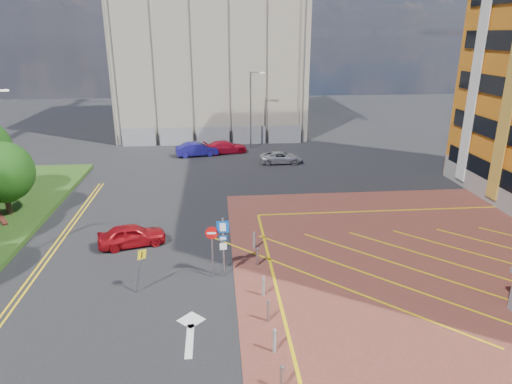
{
  "coord_description": "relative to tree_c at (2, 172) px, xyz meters",
  "views": [
    {
      "loc": [
        0.28,
        -19.47,
        11.69
      ],
      "look_at": [
        2.39,
        3.89,
        3.48
      ],
      "focal_mm": 32.0,
      "sensor_mm": 36.0,
      "label": 1
    }
  ],
  "objects": [
    {
      "name": "car_blue_back",
      "position": [
        11.88,
        15.27,
        -2.51
      ],
      "size": [
        4.38,
        2.25,
        1.38
      ],
      "primitive_type": "imported",
      "rotation": [
        0.0,
        0.0,
        1.77
      ],
      "color": "navy",
      "rests_on": "ground"
    },
    {
      "name": "construction_building",
      "position": [
        13.5,
        30.0,
        7.81
      ],
      "size": [
        21.2,
        19.2,
        22.0
      ],
      "primitive_type": "cube",
      "color": "#A19683",
      "rests_on": "ground"
    },
    {
      "name": "car_red_back",
      "position": [
        14.76,
        16.13,
        -2.55
      ],
      "size": [
        4.73,
        2.87,
        1.28
      ],
      "primitive_type": "imported",
      "rotation": [
        0.0,
        0.0,
        1.83
      ],
      "color": "red",
      "rests_on": "ground"
    },
    {
      "name": "bollard_row",
      "position": [
        15.8,
        -11.67,
        -2.72
      ],
      "size": [
        0.14,
        11.14,
        0.9
      ],
      "color": "#9EA0A8",
      "rests_on": "forecourt"
    },
    {
      "name": "car_silver_back",
      "position": [
        19.9,
        11.85,
        -2.63
      ],
      "size": [
        4.06,
        1.9,
        1.12
      ],
      "primitive_type": "imported",
      "rotation": [
        0.0,
        0.0,
        1.58
      ],
      "color": "#B2B1B9",
      "rests_on": "ground"
    },
    {
      "name": "warning_sign",
      "position": [
        10.08,
        -10.14,
        -1.76
      ],
      "size": [
        0.66,
        0.4,
        2.25
      ],
      "color": "#9EA0A8",
      "rests_on": "ground"
    },
    {
      "name": "tree_c",
      "position": [
        0.0,
        0.0,
        0.0
      ],
      "size": [
        4.0,
        4.0,
        4.9
      ],
      "color": "#3D2B1C",
      "rests_on": "grass_bed"
    },
    {
      "name": "car_red_left",
      "position": [
        8.8,
        -4.94,
        -2.54
      ],
      "size": [
        4.08,
        2.46,
        1.3
      ],
      "primitive_type": "imported",
      "rotation": [
        0.0,
        0.0,
        1.83
      ],
      "color": "#A30E15",
      "rests_on": "ground"
    },
    {
      "name": "lamp_back",
      "position": [
        17.58,
        18.0,
        1.17
      ],
      "size": [
        1.53,
        0.16,
        8.0
      ],
      "color": "#9EA0A8",
      "rests_on": "ground"
    },
    {
      "name": "construction_fence",
      "position": [
        14.5,
        20.0,
        -2.19
      ],
      "size": [
        21.6,
        0.06,
        2.0
      ],
      "primitive_type": "cube",
      "color": "gray",
      "rests_on": "ground"
    },
    {
      "name": "forecourt",
      "position": [
        27.5,
        -10.0,
        -3.18
      ],
      "size": [
        26.0,
        26.0,
        0.02
      ],
      "primitive_type": "cube",
      "color": "brown",
      "rests_on": "ground"
    },
    {
      "name": "ground",
      "position": [
        13.5,
        -10.0,
        -3.19
      ],
      "size": [
        140.0,
        140.0,
        0.0
      ],
      "primitive_type": "plane",
      "color": "black",
      "rests_on": "ground"
    },
    {
      "name": "sign_cluster",
      "position": [
        13.8,
        -9.02,
        -1.24
      ],
      "size": [
        1.17,
        0.12,
        3.2
      ],
      "color": "#9EA0A8",
      "rests_on": "ground"
    }
  ]
}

